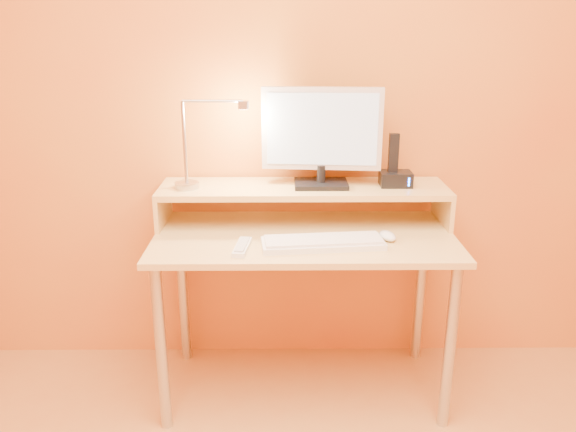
{
  "coord_description": "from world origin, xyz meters",
  "views": [
    {
      "loc": [
        -0.08,
        -0.99,
        1.52
      ],
      "look_at": [
        -0.07,
        1.13,
        0.81
      ],
      "focal_mm": 35.95,
      "sensor_mm": 36.0,
      "label": 1
    }
  ],
  "objects_px": {
    "monitor_panel": "(322,129)",
    "mouse": "(387,236)",
    "lamp_base": "(187,185)",
    "phone_dock": "(396,179)",
    "keyboard": "(323,243)",
    "remote_control": "(242,247)"
  },
  "relations": [
    {
      "from": "monitor_panel",
      "to": "mouse",
      "type": "bearing_deg",
      "value": -36.95
    },
    {
      "from": "lamp_base",
      "to": "phone_dock",
      "type": "xyz_separation_m",
      "value": [
        0.86,
        0.03,
        0.02
      ]
    },
    {
      "from": "keyboard",
      "to": "remote_control",
      "type": "bearing_deg",
      "value": -179.97
    },
    {
      "from": "keyboard",
      "to": "mouse",
      "type": "distance_m",
      "value": 0.27
    },
    {
      "from": "keyboard",
      "to": "lamp_base",
      "type": "bearing_deg",
      "value": 149.68
    },
    {
      "from": "monitor_panel",
      "to": "phone_dock",
      "type": "xyz_separation_m",
      "value": [
        0.31,
        -0.01,
        -0.21
      ]
    },
    {
      "from": "phone_dock",
      "to": "keyboard",
      "type": "relative_size",
      "value": 0.28
    },
    {
      "from": "monitor_panel",
      "to": "keyboard",
      "type": "distance_m",
      "value": 0.48
    },
    {
      "from": "phone_dock",
      "to": "mouse",
      "type": "distance_m",
      "value": 0.28
    },
    {
      "from": "lamp_base",
      "to": "phone_dock",
      "type": "bearing_deg",
      "value": 1.99
    },
    {
      "from": "monitor_panel",
      "to": "remote_control",
      "type": "distance_m",
      "value": 0.59
    },
    {
      "from": "lamp_base",
      "to": "keyboard",
      "type": "height_order",
      "value": "lamp_base"
    },
    {
      "from": "remote_control",
      "to": "lamp_base",
      "type": "bearing_deg",
      "value": 136.93
    },
    {
      "from": "monitor_panel",
      "to": "keyboard",
      "type": "relative_size",
      "value": 1.06
    },
    {
      "from": "monitor_panel",
      "to": "mouse",
      "type": "relative_size",
      "value": 5.04
    },
    {
      "from": "phone_dock",
      "to": "keyboard",
      "type": "xyz_separation_m",
      "value": [
        -0.32,
        -0.28,
        -0.18
      ]
    },
    {
      "from": "monitor_panel",
      "to": "phone_dock",
      "type": "height_order",
      "value": "monitor_panel"
    },
    {
      "from": "lamp_base",
      "to": "remote_control",
      "type": "distance_m",
      "value": 0.41
    },
    {
      "from": "monitor_panel",
      "to": "mouse",
      "type": "height_order",
      "value": "monitor_panel"
    },
    {
      "from": "lamp_base",
      "to": "mouse",
      "type": "relative_size",
      "value": 1.03
    },
    {
      "from": "monitor_panel",
      "to": "mouse",
      "type": "distance_m",
      "value": 0.51
    },
    {
      "from": "monitor_panel",
      "to": "remote_control",
      "type": "xyz_separation_m",
      "value": [
        -0.31,
        -0.32,
        -0.39
      ]
    }
  ]
}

